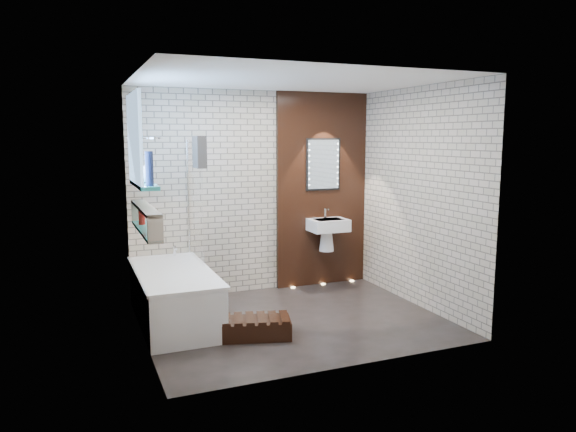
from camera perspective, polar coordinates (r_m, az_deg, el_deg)
name	(u,v)px	position (r m, az deg, el deg)	size (l,w,h in m)	color
ground	(293,320)	(6.07, 0.54, -11.00)	(3.20, 3.20, 0.00)	black
room_shell	(293,204)	(5.77, 0.56, 1.27)	(3.24, 3.20, 2.60)	tan
walnut_panel	(322,190)	(7.31, 3.61, 2.76)	(1.30, 0.06, 2.60)	black
clerestory_window	(136,148)	(5.67, -15.77, 6.93)	(0.18, 1.00, 0.94)	#7FADE0
display_niche	(146,219)	(5.53, -14.85, -0.36)	(0.14, 1.30, 0.26)	teal
bathtub	(174,296)	(6.06, -12.00, -8.31)	(0.79, 1.74, 0.70)	white
bath_screen	(195,200)	(6.36, -9.83, 1.63)	(0.01, 0.78, 1.40)	white
towel	(199,152)	(6.03, -9.37, 6.72)	(0.10, 0.27, 0.35)	black
shower_head	(155,138)	(6.30, -13.97, 8.01)	(0.18, 0.18, 0.02)	silver
washbasin	(328,229)	(7.20, 4.24, -1.43)	(0.50, 0.36, 0.58)	white
led_mirror	(323,164)	(7.25, 3.76, 5.49)	(0.50, 0.02, 0.70)	black
walnut_step	(250,328)	(5.58, -4.06, -11.81)	(0.82, 0.37, 0.18)	black
niche_bottles	(145,221)	(5.58, -14.89, -0.55)	(0.07, 0.72, 0.17)	maroon
sill_vases	(145,173)	(5.66, -14.94, 4.40)	(0.17, 0.66, 0.33)	#131B35
floor_uplights	(323,284)	(7.48, 3.75, -7.21)	(0.96, 0.06, 0.01)	#FFD899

